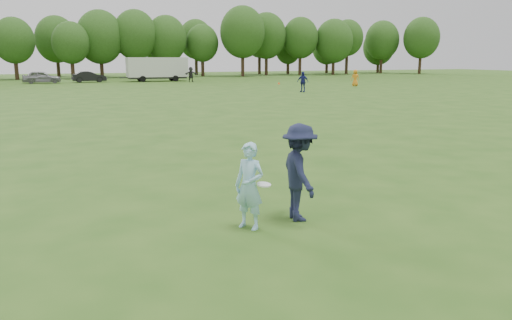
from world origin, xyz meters
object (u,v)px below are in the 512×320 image
at_px(cargo_trailer, 157,68).
at_px(car_e, 42,77).
at_px(defender, 300,172).
at_px(player_far_b, 303,82).
at_px(field_cone, 279,83).
at_px(player_far_d, 191,74).
at_px(player_far_c, 355,78).
at_px(car_f, 89,77).
at_px(thrower, 249,186).

bearing_deg(cargo_trailer, car_e, -179.68).
xyz_separation_m(defender, player_far_b, (17.39, 33.69, -0.03)).
height_order(player_far_b, field_cone, player_far_b).
relative_size(defender, car_e, 0.43).
distance_m(player_far_d, field_cone, 12.72).
height_order(player_far_c, car_f, player_far_c).
relative_size(defender, player_far_c, 1.06).
xyz_separation_m(thrower, field_cone, (22.17, 47.21, -0.69)).
bearing_deg(car_e, player_far_b, -138.44).
bearing_deg(defender, cargo_trailer, -0.12).
xyz_separation_m(thrower, car_f, (1.07, 60.70, -0.13)).
height_order(player_far_d, car_f, player_far_d).
bearing_deg(thrower, player_far_c, 108.69).
xyz_separation_m(player_far_b, player_far_d, (-4.84, 22.83, 0.03)).
relative_size(car_f, field_cone, 14.32).
relative_size(player_far_c, player_far_d, 0.94).
distance_m(field_cone, cargo_trailer, 17.88).
xyz_separation_m(defender, car_f, (-0.05, 60.59, -0.28)).
height_order(car_e, car_f, car_e).
height_order(defender, cargo_trailer, cargo_trailer).
distance_m(thrower, player_far_c, 49.34).
relative_size(player_far_c, car_f, 0.43).
height_order(car_f, cargo_trailer, cargo_trailer).
height_order(player_far_d, car_e, player_far_d).
bearing_deg(defender, car_e, 13.67).
bearing_deg(field_cone, cargo_trailer, 133.55).
distance_m(player_far_c, cargo_trailer, 27.22).
bearing_deg(field_cone, player_far_b, -105.27).
xyz_separation_m(player_far_c, car_f, (-27.43, 20.43, -0.22)).
relative_size(defender, player_far_d, 0.99).
relative_size(thrower, cargo_trailer, 0.19).
bearing_deg(player_far_c, car_e, -16.41).
distance_m(player_far_b, field_cone, 13.92).
xyz_separation_m(thrower, cargo_trailer, (9.90, 60.12, 0.94)).
relative_size(car_e, field_cone, 15.18).
height_order(defender, player_far_b, defender).
bearing_deg(car_e, cargo_trailer, -89.52).
xyz_separation_m(player_far_d, car_f, (-12.60, 4.06, -0.28)).
height_order(thrower, player_far_d, player_far_d).
relative_size(defender, player_far_b, 1.03).
xyz_separation_m(car_e, field_cone, (26.79, -12.83, -0.63)).
xyz_separation_m(car_f, cargo_trailer, (8.83, -0.58, 1.07)).
distance_m(player_far_b, cargo_trailer, 27.70).
xyz_separation_m(car_e, cargo_trailer, (14.52, 0.08, 1.00)).
bearing_deg(player_far_c, thrower, 69.13).
height_order(thrower, cargo_trailer, cargo_trailer).
relative_size(thrower, car_e, 0.37).
bearing_deg(car_e, defender, -174.37).
height_order(player_far_b, car_f, player_far_b).
relative_size(player_far_c, cargo_trailer, 0.21).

